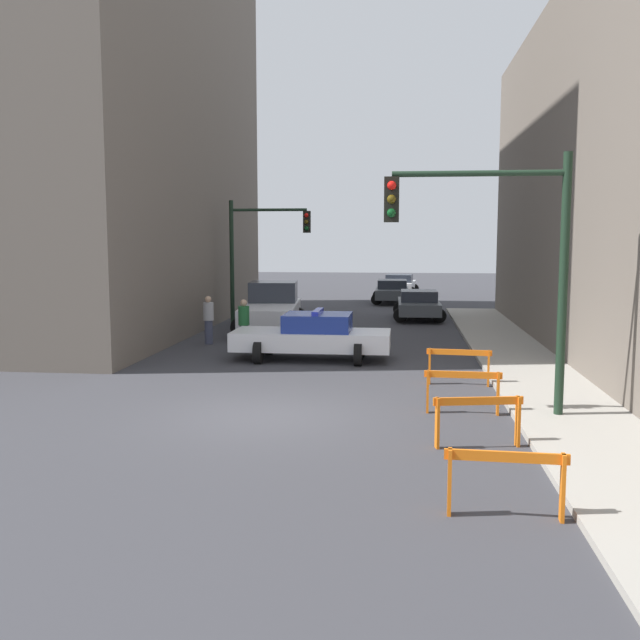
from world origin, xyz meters
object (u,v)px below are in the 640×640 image
(traffic_light_near, at_px, (504,244))
(parked_car_far, at_px, (400,284))
(barrier_front, at_px, (506,473))
(parked_car_near, at_px, (419,304))
(pedestrian_corner, at_px, (209,319))
(parked_car_mid, at_px, (392,291))
(barrier_back, at_px, (463,385))
(barrier_mid, at_px, (478,413))
(traffic_light_far, at_px, (257,244))
(white_truck, at_px, (272,308))
(barrier_corner, at_px, (459,361))
(police_car, at_px, (313,336))
(pedestrian_crossing, at_px, (244,324))

(traffic_light_near, relative_size, parked_car_far, 1.17)
(traffic_light_near, distance_m, barrier_front, 6.08)
(parked_car_near, height_order, pedestrian_corner, pedestrian_corner)
(parked_car_mid, xyz_separation_m, barrier_back, (1.78, -25.18, -0.06))
(traffic_light_near, distance_m, barrier_mid, 3.66)
(traffic_light_far, bearing_deg, parked_car_far, 69.94)
(white_truck, bearing_deg, barrier_corner, -60.76)
(parked_car_near, xyz_separation_m, parked_car_mid, (-1.28, 7.89, 0.00))
(traffic_light_far, distance_m, barrier_mid, 18.86)
(parked_car_mid, bearing_deg, white_truck, -109.87)
(barrier_mid, relative_size, barrier_corner, 0.99)
(parked_car_near, distance_m, barrier_back, 17.30)
(police_car, distance_m, parked_car_near, 11.61)
(barrier_front, relative_size, barrier_back, 1.00)
(traffic_light_near, height_order, pedestrian_corner, traffic_light_near)
(pedestrian_corner, height_order, barrier_back, pedestrian_corner)
(barrier_mid, bearing_deg, parked_car_far, 92.48)
(pedestrian_crossing, relative_size, barrier_corner, 1.04)
(pedestrian_corner, distance_m, barrier_corner, 10.06)
(pedestrian_crossing, xyz_separation_m, barrier_mid, (6.44, -10.19, -0.24))
(traffic_light_far, bearing_deg, parked_car_mid, 62.05)
(parked_car_near, bearing_deg, pedestrian_crossing, -122.56)
(barrier_mid, bearing_deg, pedestrian_corner, 124.93)
(pedestrian_corner, relative_size, barrier_corner, 1.04)
(barrier_back, bearing_deg, pedestrian_corner, 131.26)
(traffic_light_near, relative_size, pedestrian_corner, 3.13)
(traffic_light_far, height_order, barrier_back, traffic_light_far)
(parked_car_near, height_order, barrier_front, parked_car_near)
(police_car, bearing_deg, barrier_back, -147.46)
(pedestrian_corner, bearing_deg, police_car, 109.00)
(pedestrian_crossing, xyz_separation_m, barrier_corner, (6.53, -4.86, -0.24))
(parked_car_far, bearing_deg, traffic_light_near, -80.88)
(traffic_light_near, bearing_deg, parked_car_far, 93.84)
(white_truck, xyz_separation_m, pedestrian_corner, (-1.58, -3.45, -0.04))
(barrier_front, height_order, barrier_back, same)
(traffic_light_far, distance_m, parked_car_near, 7.77)
(white_truck, xyz_separation_m, barrier_front, (6.39, -18.02, -0.29))
(traffic_light_far, xyz_separation_m, pedestrian_crossing, (0.94, -6.94, -2.54))
(barrier_front, distance_m, barrier_corner, 8.52)
(white_truck, bearing_deg, parked_car_far, 70.17)
(traffic_light_far, xyz_separation_m, barrier_corner, (7.47, -11.80, -2.78))
(pedestrian_corner, bearing_deg, traffic_light_near, 96.94)
(traffic_light_far, distance_m, barrier_back, 16.69)
(parked_car_mid, relative_size, parked_car_far, 0.97)
(police_car, height_order, barrier_mid, police_car)
(barrier_back, bearing_deg, traffic_light_far, 116.40)
(white_truck, bearing_deg, pedestrian_corner, -119.50)
(traffic_light_far, bearing_deg, white_truck, -66.26)
(police_car, height_order, pedestrian_crossing, pedestrian_crossing)
(pedestrian_crossing, relative_size, pedestrian_corner, 1.00)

